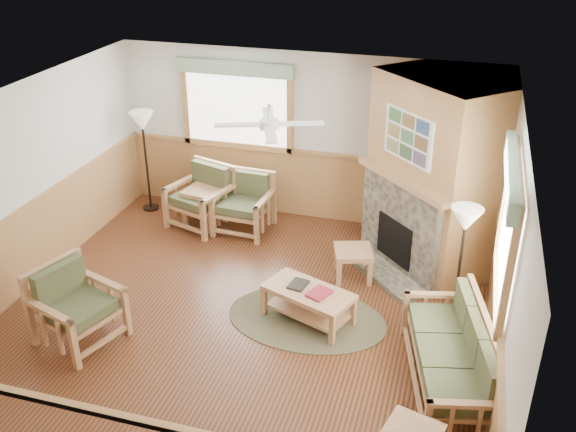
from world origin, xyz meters
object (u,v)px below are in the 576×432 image
(end_table_chairs, at_px, (204,207))
(floor_lamp_right, at_px, (459,269))
(footstool, at_px, (353,264))
(sofa, at_px, (449,354))
(armchair_left, at_px, (77,307))
(armchair_back_right, at_px, (243,204))
(coffee_table, at_px, (308,305))
(floor_lamp_left, at_px, (146,162))
(armchair_back_left, at_px, (200,197))

(end_table_chairs, relative_size, floor_lamp_right, 0.38)
(footstool, xyz_separation_m, floor_lamp_right, (1.40, -0.72, 0.59))
(sofa, xyz_separation_m, armchair_left, (-4.24, -0.39, 0.04))
(end_table_chairs, bearing_deg, armchair_back_right, 0.42)
(armchair_left, xyz_separation_m, coffee_table, (2.50, 1.13, -0.25))
(armchair_left, bearing_deg, floor_lamp_left, 32.30)
(coffee_table, bearing_deg, armchair_back_left, 159.18)
(armchair_back_right, height_order, end_table_chairs, armchair_back_right)
(coffee_table, distance_m, end_table_chairs, 3.03)
(floor_lamp_left, bearing_deg, sofa, -31.07)
(armchair_back_left, bearing_deg, footstool, -0.82)
(footstool, bearing_deg, armchair_back_left, 161.28)
(end_table_chairs, relative_size, footstool, 1.23)
(armchair_back_right, height_order, armchair_left, armchair_left)
(armchair_back_right, distance_m, armchair_left, 3.30)
(floor_lamp_right, bearing_deg, coffee_table, -166.70)
(armchair_left, distance_m, coffee_table, 2.76)
(armchair_left, relative_size, floor_lamp_right, 0.58)
(armchair_back_right, distance_m, end_table_chairs, 0.68)
(armchair_back_left, height_order, armchair_back_right, armchair_back_left)
(armchair_left, relative_size, floor_lamp_left, 0.55)
(sofa, xyz_separation_m, footstool, (-1.40, 1.88, -0.21))
(armchair_back_left, height_order, floor_lamp_left, floor_lamp_left)
(sofa, distance_m, floor_lamp_left, 5.97)
(floor_lamp_left, height_order, floor_lamp_right, floor_lamp_left)
(coffee_table, bearing_deg, floor_lamp_left, 165.92)
(armchair_back_left, bearing_deg, end_table_chairs, 23.85)
(armchair_left, bearing_deg, sofa, -66.51)
(floor_lamp_right, bearing_deg, armchair_back_right, 153.85)
(sofa, relative_size, armchair_back_right, 2.07)
(coffee_table, relative_size, floor_lamp_left, 0.65)
(floor_lamp_left, distance_m, floor_lamp_right, 5.45)
(coffee_table, bearing_deg, sofa, -2.68)
(sofa, xyz_separation_m, end_table_chairs, (-3.98, 2.78, -0.12))
(armchair_left, xyz_separation_m, floor_lamp_left, (-0.86, 3.46, 0.38))
(footstool, distance_m, floor_lamp_left, 3.94)
(armchair_back_right, xyz_separation_m, coffee_table, (1.58, -2.04, -0.23))
(end_table_chairs, distance_m, floor_lamp_left, 1.28)
(armchair_left, bearing_deg, end_table_chairs, 13.67)
(footstool, bearing_deg, armchair_left, -141.35)
(sofa, distance_m, coffee_table, 1.90)
(armchair_back_right, xyz_separation_m, floor_lamp_right, (3.32, -1.63, 0.36))
(armchair_back_right, bearing_deg, footstool, -21.82)
(armchair_back_left, bearing_deg, sofa, -16.62)
(floor_lamp_left, relative_size, floor_lamp_right, 1.06)
(end_table_chairs, xyz_separation_m, footstool, (2.58, -0.90, -0.09))
(armchair_back_right, relative_size, armchair_left, 0.96)
(coffee_table, bearing_deg, floor_lamp_right, 33.89)
(sofa, bearing_deg, armchair_back_left, -137.87)
(end_table_chairs, bearing_deg, floor_lamp_left, 165.41)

